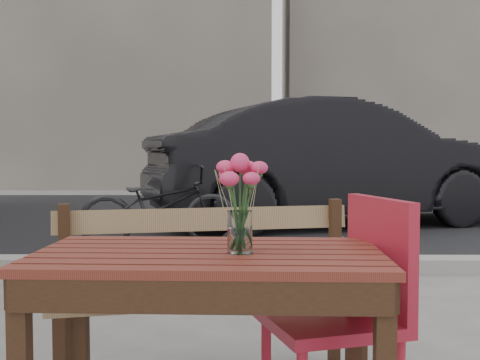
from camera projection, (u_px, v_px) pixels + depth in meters
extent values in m
cube|color=black|center=(221.00, 216.00, 8.86)|extent=(30.00, 8.00, 0.00)
cube|color=#989591|center=(202.00, 265.00, 4.86)|extent=(30.00, 0.25, 0.12)
cube|color=slate|center=(116.00, 33.00, 15.66)|extent=(8.00, 3.00, 8.00)
cube|color=slate|center=(412.00, 76.00, 16.66)|extent=(7.00, 3.00, 6.00)
cube|color=maroon|center=(209.00, 255.00, 1.90)|extent=(1.11, 0.67, 0.03)
cube|color=black|center=(80.00, 332.00, 2.21)|extent=(0.06, 0.06, 0.65)
cube|color=black|center=(354.00, 335.00, 2.17)|extent=(0.06, 0.06, 0.65)
cube|color=olive|center=(212.00, 296.00, 2.43)|extent=(1.32, 0.61, 0.03)
cube|color=olive|center=(205.00, 236.00, 2.60)|extent=(1.25, 0.30, 0.35)
cube|color=black|center=(361.00, 345.00, 2.41)|extent=(0.05, 0.05, 0.42)
cube|color=black|center=(65.00, 299.00, 2.45)|extent=(0.05, 0.05, 0.77)
cube|color=black|center=(335.00, 285.00, 2.69)|extent=(0.05, 0.05, 0.77)
cube|color=#BA2034|center=(330.00, 322.00, 2.01)|extent=(0.51, 0.51, 0.04)
cube|color=#BA2034|center=(380.00, 255.00, 2.05)|extent=(0.16, 0.40, 0.39)
cylinder|color=white|center=(240.00, 232.00, 1.87)|extent=(0.08, 0.08, 0.13)
cylinder|color=#2E5E27|center=(240.00, 211.00, 1.86)|extent=(0.05, 0.05, 0.26)
imported|color=black|center=(334.00, 164.00, 7.87)|extent=(5.14, 3.05, 1.60)
imported|color=black|center=(159.00, 206.00, 6.09)|extent=(1.66, 0.82, 0.83)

